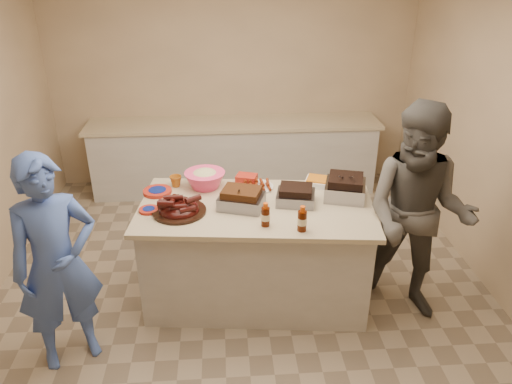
{
  "coord_description": "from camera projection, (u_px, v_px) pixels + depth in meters",
  "views": [
    {
      "loc": [
        -0.15,
        -3.69,
        2.85
      ],
      "look_at": [
        0.11,
        0.0,
        1.02
      ],
      "focal_mm": 35.0,
      "sensor_mm": 36.0,
      "label": 1
    }
  ],
  "objects": [
    {
      "name": "plate_stack_small",
      "position": [
        149.0,
        211.0,
        4.04
      ],
      "size": [
        0.18,
        0.18,
        0.02
      ],
      "primitive_type": "cylinder",
      "rotation": [
        0.0,
        0.0,
        -0.11
      ],
      "color": "#A52215",
      "rests_on": "island"
    },
    {
      "name": "pulled_pork_tray",
      "position": [
        242.0,
        207.0,
        4.1
      ],
      "size": [
        0.42,
        0.36,
        0.11
      ],
      "primitive_type": "cube",
      "rotation": [
        0.0,
        0.0,
        -0.31
      ],
      "color": "#47230F",
      "rests_on": "island"
    },
    {
      "name": "guest_gray",
      "position": [
        402.0,
        307.0,
        4.38
      ],
      "size": [
        1.67,
        2.05,
        0.7
      ],
      "primitive_type": "imported",
      "rotation": [
        0.0,
        0.0,
        -0.5
      ],
      "color": "#54514B",
      "rests_on": "ground"
    },
    {
      "name": "bbq_bottle_a",
      "position": [
        265.0,
        226.0,
        3.83
      ],
      "size": [
        0.07,
        0.07,
        0.19
      ],
      "primitive_type": "cylinder",
      "rotation": [
        0.0,
        0.0,
        -0.11
      ],
      "color": "#3B1102",
      "rests_on": "island"
    },
    {
      "name": "room",
      "position": [
        244.0,
        292.0,
        4.57
      ],
      "size": [
        4.5,
        5.0,
        2.7
      ],
      "primitive_type": null,
      "color": "tan",
      "rests_on": "ground"
    },
    {
      "name": "mac_cheese_dish",
      "position": [
        321.0,
        185.0,
        4.48
      ],
      "size": [
        0.32,
        0.28,
        0.07
      ],
      "primitive_type": "cube",
      "rotation": [
        0.0,
        0.0,
        -0.35
      ],
      "color": "orange",
      "rests_on": "island"
    },
    {
      "name": "coleslaw_bowl",
      "position": [
        205.0,
        187.0,
        4.44
      ],
      "size": [
        0.4,
        0.4,
        0.25
      ],
      "primitive_type": null,
      "rotation": [
        0.0,
        0.0,
        -0.11
      ],
      "color": "#FE3F77",
      "rests_on": "island"
    },
    {
      "name": "plastic_cup",
      "position": [
        176.0,
        186.0,
        4.46
      ],
      "size": [
        0.12,
        0.11,
        0.11
      ],
      "primitive_type": "imported",
      "rotation": [
        0.0,
        0.0,
        -0.11
      ],
      "color": "#AB631A",
      "rests_on": "island"
    },
    {
      "name": "guest_blue",
      "position": [
        76.0,
        353.0,
        3.88
      ],
      "size": [
        1.3,
        1.76,
        0.4
      ],
      "primitive_type": "imported",
      "rotation": [
        0.0,
        0.0,
        0.47
      ],
      "color": "#4564BB",
      "rests_on": "ground"
    },
    {
      "name": "brisket_tray",
      "position": [
        295.0,
        203.0,
        4.17
      ],
      "size": [
        0.36,
        0.32,
        0.09
      ],
      "primitive_type": "cube",
      "rotation": [
        0.0,
        0.0,
        -0.21
      ],
      "color": "black",
      "rests_on": "island"
    },
    {
      "name": "roasting_pan",
      "position": [
        344.0,
        197.0,
        4.26
      ],
      "size": [
        0.41,
        0.41,
        0.13
      ],
      "primitive_type": "cube",
      "rotation": [
        0.0,
        0.0,
        -0.28
      ],
      "color": "gray",
      "rests_on": "island"
    },
    {
      "name": "basket_stack",
      "position": [
        247.0,
        184.0,
        4.5
      ],
      "size": [
        0.21,
        0.18,
        0.09
      ],
      "primitive_type": "cube",
      "rotation": [
        0.0,
        0.0,
        -0.31
      ],
      "color": "#A52215",
      "rests_on": "island"
    },
    {
      "name": "bbq_bottle_b",
      "position": [
        302.0,
        230.0,
        3.77
      ],
      "size": [
        0.08,
        0.08,
        0.21
      ],
      "primitive_type": "cylinder",
      "rotation": [
        0.0,
        0.0,
        -0.11
      ],
      "color": "#3B1102",
      "rests_on": "island"
    },
    {
      "name": "plate_stack_large",
      "position": [
        158.0,
        193.0,
        4.34
      ],
      "size": [
        0.27,
        0.27,
        0.03
      ],
      "primitive_type": "cylinder",
      "rotation": [
        0.0,
        0.0,
        -0.11
      ],
      "color": "#A52215",
      "rests_on": "island"
    },
    {
      "name": "rib_platter",
      "position": [
        179.0,
        212.0,
        4.02
      ],
      "size": [
        0.44,
        0.44,
        0.17
      ],
      "primitive_type": null,
      "rotation": [
        0.0,
        0.0,
        0.02
      ],
      "color": "#3A0C08",
      "rests_on": "island"
    },
    {
      "name": "island",
      "position": [
        256.0,
        295.0,
        4.54
      ],
      "size": [
        2.04,
        1.22,
        0.92
      ],
      "primitive_type": null,
      "rotation": [
        0.0,
        0.0,
        -0.11
      ],
      "color": "beige",
      "rests_on": "ground"
    },
    {
      "name": "sausage_plate",
      "position": [
        256.0,
        187.0,
        4.43
      ],
      "size": [
        0.31,
        0.31,
        0.05
      ],
      "primitive_type": "cylinder",
      "rotation": [
        0.0,
        0.0,
        0.03
      ],
      "color": "silver",
      "rests_on": "island"
    },
    {
      "name": "mustard_bottle",
      "position": [
        238.0,
        201.0,
        4.2
      ],
      "size": [
        0.05,
        0.05,
        0.12
      ],
      "primitive_type": "cylinder",
      "rotation": [
        0.0,
        0.0,
        -0.11
      ],
      "color": "yellow",
      "rests_on": "island"
    },
    {
      "name": "back_counter",
      "position": [
        235.0,
        156.0,
        6.34
      ],
      "size": [
        3.6,
        0.64,
        0.9
      ],
      "primitive_type": null,
      "color": "beige",
      "rests_on": "ground"
    },
    {
      "name": "sauce_bowl",
      "position": [
        254.0,
        196.0,
        4.28
      ],
      "size": [
        0.14,
        0.06,
        0.14
      ],
      "primitive_type": "imported",
      "rotation": [
        0.0,
        0.0,
        -0.11
      ],
      "color": "silver",
      "rests_on": "island"
    }
  ]
}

